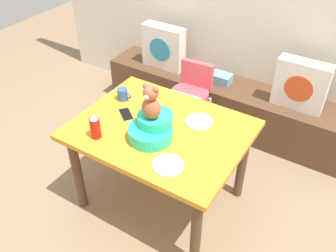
# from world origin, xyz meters

# --- Properties ---
(ground_plane) EXTENTS (8.00, 8.00, 0.00)m
(ground_plane) POSITION_xyz_m (0.00, 0.00, 0.00)
(ground_plane) COLOR #8C7256
(window_bench) EXTENTS (2.60, 0.44, 0.46)m
(window_bench) POSITION_xyz_m (0.00, 1.22, 0.23)
(window_bench) COLOR brown
(window_bench) RESTS_ON ground_plane
(pillow_floral_left) EXTENTS (0.44, 0.15, 0.44)m
(pillow_floral_left) POSITION_xyz_m (-0.74, 1.20, 0.68)
(pillow_floral_left) COLOR white
(pillow_floral_left) RESTS_ON window_bench
(pillow_floral_right) EXTENTS (0.44, 0.15, 0.44)m
(pillow_floral_right) POSITION_xyz_m (0.66, 1.20, 0.68)
(pillow_floral_right) COLOR white
(pillow_floral_right) RESTS_ON window_bench
(book_stack) EXTENTS (0.20, 0.14, 0.09)m
(book_stack) POSITION_xyz_m (-0.09, 1.22, 0.51)
(book_stack) COLOR #69ADC9
(book_stack) RESTS_ON window_bench
(dining_table) EXTENTS (1.19, 0.93, 0.74)m
(dining_table) POSITION_xyz_m (0.00, 0.00, 0.63)
(dining_table) COLOR orange
(dining_table) RESTS_ON ground_plane
(highchair) EXTENTS (0.34, 0.46, 0.79)m
(highchair) POSITION_xyz_m (-0.19, 0.78, 0.52)
(highchair) COLOR #D84C59
(highchair) RESTS_ON ground_plane
(infant_seat_teal) EXTENTS (0.30, 0.33, 0.16)m
(infant_seat_teal) POSITION_xyz_m (0.01, -0.11, 0.81)
(infant_seat_teal) COLOR #25C89B
(infant_seat_teal) RESTS_ON dining_table
(teddy_bear) EXTENTS (0.13, 0.12, 0.25)m
(teddy_bear) POSITION_xyz_m (0.01, -0.11, 1.02)
(teddy_bear) COLOR #AC5B3A
(teddy_bear) RESTS_ON infant_seat_teal
(ketchup_bottle) EXTENTS (0.07, 0.07, 0.18)m
(ketchup_bottle) POSITION_xyz_m (-0.31, -0.31, 0.83)
(ketchup_bottle) COLOR red
(ketchup_bottle) RESTS_ON dining_table
(coffee_mug) EXTENTS (0.12, 0.08, 0.09)m
(coffee_mug) POSITION_xyz_m (-0.44, 0.15, 0.79)
(coffee_mug) COLOR #335999
(coffee_mug) RESTS_ON dining_table
(dinner_plate_near) EXTENTS (0.20, 0.20, 0.01)m
(dinner_plate_near) POSITION_xyz_m (0.20, 0.20, 0.75)
(dinner_plate_near) COLOR white
(dinner_plate_near) RESTS_ON dining_table
(dinner_plate_far) EXTENTS (0.20, 0.20, 0.01)m
(dinner_plate_far) POSITION_xyz_m (0.25, -0.29, 0.75)
(dinner_plate_far) COLOR white
(dinner_plate_far) RESTS_ON dining_table
(cell_phone) EXTENTS (0.16, 0.14, 0.01)m
(cell_phone) POSITION_xyz_m (-0.30, 0.00, 0.74)
(cell_phone) COLOR black
(cell_phone) RESTS_ON dining_table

